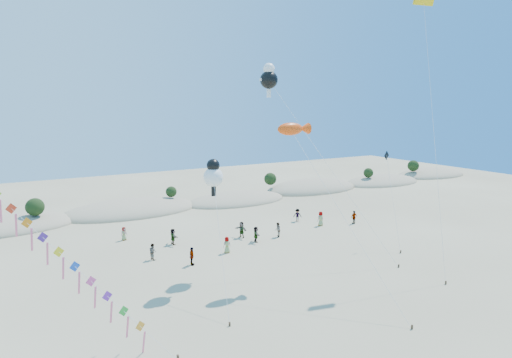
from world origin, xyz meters
name	(u,v)px	position (x,y,z in m)	size (l,w,h in m)	color
dune_ridge	(139,210)	(1.06, 45.14, 0.11)	(145.30, 11.49, 5.57)	gray
fish_kite	(294,129)	(7.36, 15.88, 12.76)	(3.14, 13.14, 13.34)	#3F2D1E
cartoon_kite_low	(213,175)	(0.52, 17.55, 9.12)	(3.30, 8.69, 10.45)	#3F2D1E
cartoon_kite_high	(269,78)	(7.96, 20.99, 17.35)	(9.50, 10.27, 18.74)	#3F2D1E
parafoil_kite	(424,8)	(20.30, 13.85, 23.60)	(4.66, 7.53, 24.63)	#3F2D1E
dark_kite	(390,178)	(20.87, 17.39, 7.13)	(2.21, 4.31, 9.97)	#3F2D1E
beachgoers	(244,232)	(7.99, 26.25, 0.86)	(27.83, 11.76, 1.83)	slate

